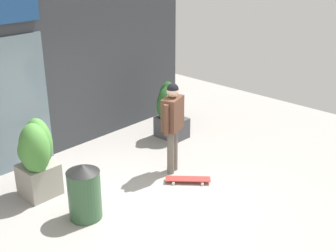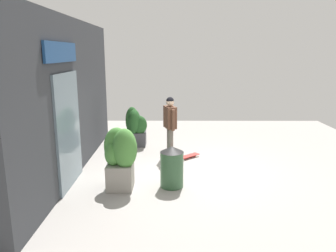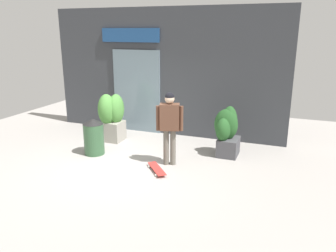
{
  "view_description": "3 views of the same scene",
  "coord_description": "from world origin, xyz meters",
  "px_view_note": "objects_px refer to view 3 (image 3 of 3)",
  "views": [
    {
      "loc": [
        -4.49,
        -4.65,
        4.03
      ],
      "look_at": [
        0.98,
        0.47,
        0.92
      ],
      "focal_mm": 48.19,
      "sensor_mm": 36.0,
      "label": 1
    },
    {
      "loc": [
        -7.64,
        0.43,
        2.9
      ],
      "look_at": [
        0.98,
        0.47,
        0.92
      ],
      "focal_mm": 34.31,
      "sensor_mm": 36.0,
      "label": 2
    },
    {
      "loc": [
        3.64,
        -6.45,
        3.06
      ],
      "look_at": [
        0.98,
        0.47,
        0.92
      ],
      "focal_mm": 35.73,
      "sensor_mm": 36.0,
      "label": 3
    }
  ],
  "objects_px": {
    "trash_bin": "(94,137)",
    "planter_box_right": "(112,115)",
    "skateboarder": "(170,121)",
    "skateboard": "(157,169)",
    "planter_box_left": "(227,131)"
  },
  "relations": [
    {
      "from": "trash_bin",
      "to": "planter_box_right",
      "type": "bearing_deg",
      "value": 95.33
    },
    {
      "from": "planter_box_left",
      "to": "skateboard",
      "type": "bearing_deg",
      "value": -127.87
    },
    {
      "from": "skateboarder",
      "to": "trash_bin",
      "type": "xyz_separation_m",
      "value": [
        -2.04,
        -0.04,
        -0.59
      ]
    },
    {
      "from": "skateboarder",
      "to": "planter_box_left",
      "type": "bearing_deg",
      "value": 116.75
    },
    {
      "from": "skateboarder",
      "to": "planter_box_right",
      "type": "bearing_deg",
      "value": -134.66
    },
    {
      "from": "skateboard",
      "to": "planter_box_right",
      "type": "bearing_deg",
      "value": -168.62
    },
    {
      "from": "trash_bin",
      "to": "planter_box_left",
      "type": "bearing_deg",
      "value": 19.84
    },
    {
      "from": "planter_box_right",
      "to": "trash_bin",
      "type": "xyz_separation_m",
      "value": [
        0.1,
        -1.12,
        -0.28
      ]
    },
    {
      "from": "planter_box_left",
      "to": "trash_bin",
      "type": "bearing_deg",
      "value": -160.16
    },
    {
      "from": "skateboard",
      "to": "trash_bin",
      "type": "xyz_separation_m",
      "value": [
        -1.92,
        0.45,
        0.4
      ]
    },
    {
      "from": "skateboard",
      "to": "trash_bin",
      "type": "bearing_deg",
      "value": -144.04
    },
    {
      "from": "skateboarder",
      "to": "trash_bin",
      "type": "height_order",
      "value": "skateboarder"
    },
    {
      "from": "skateboarder",
      "to": "trash_bin",
      "type": "bearing_deg",
      "value": -106.84
    },
    {
      "from": "skateboard",
      "to": "planter_box_right",
      "type": "relative_size",
      "value": 0.54
    },
    {
      "from": "planter_box_right",
      "to": "trash_bin",
      "type": "height_order",
      "value": "planter_box_right"
    }
  ]
}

